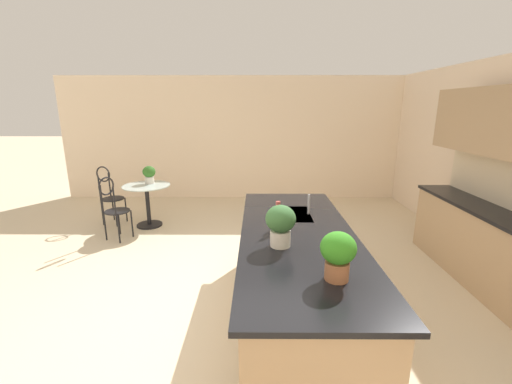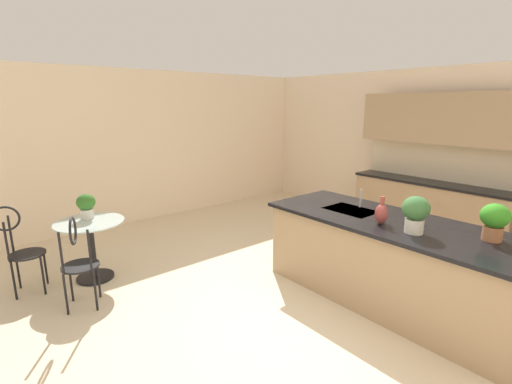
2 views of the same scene
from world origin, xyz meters
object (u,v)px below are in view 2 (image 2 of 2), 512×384
bistro_table (92,244)px  potted_plant_counter_far (495,220)px  potted_plant_on_table (86,205)px  chair_by_island (20,246)px  chair_near_window (78,258)px  vase_on_counter (381,213)px  potted_plant_counter_near (416,212)px

bistro_table → potted_plant_counter_far: 4.32m
bistro_table → potted_plant_on_table: (-0.14, 0.02, 0.47)m
chair_by_island → potted_plant_counter_far: size_ratio=3.07×
chair_near_window → vase_on_counter: vase_on_counter is taller
vase_on_counter → potted_plant_on_table: bearing=-142.3°
chair_by_island → potted_plant_counter_near: potted_plant_counter_near is taller
chair_near_window → potted_plant_counter_far: size_ratio=3.07×
potted_plant_on_table → potted_plant_counter_far: bearing=34.1°
chair_by_island → potted_plant_on_table: (0.00, 0.74, 0.34)m
chair_by_island → chair_near_window: bearing=27.3°
bistro_table → chair_near_window: chair_near_window is taller
bistro_table → chair_near_window: bearing=-25.8°
potted_plant_on_table → potted_plant_counter_far: size_ratio=0.91×
bistro_table → potted_plant_counter_far: (3.48, 2.47, 0.67)m
potted_plant_on_table → potted_plant_counter_near: size_ratio=0.87×
potted_plant_on_table → potted_plant_counter_near: bearing=34.4°
bistro_table → potted_plant_counter_near: (2.93, 2.12, 0.68)m
vase_on_counter → chair_near_window: bearing=-128.6°
vase_on_counter → potted_plant_counter_near: bearing=0.0°
potted_plant_counter_near → potted_plant_counter_far: size_ratio=1.05×
chair_by_island → vase_on_counter: bearing=46.2°
chair_near_window → potted_plant_counter_near: potted_plant_counter_near is taller
chair_near_window → chair_by_island: bearing=-152.7°
potted_plant_counter_near → potted_plant_on_table: bearing=-145.6°
chair_near_window → vase_on_counter: bearing=51.4°
chair_by_island → potted_plant_counter_near: size_ratio=2.92×
chair_near_window → potted_plant_on_table: (-0.78, 0.33, 0.34)m
potted_plant_counter_near → potted_plant_counter_far: 0.65m
bistro_table → potted_plant_on_table: size_ratio=2.58×
bistro_table → chair_by_island: (-0.14, -0.72, 0.13)m
potted_plant_counter_near → vase_on_counter: size_ratio=1.24×
chair_near_window → vase_on_counter: 3.14m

